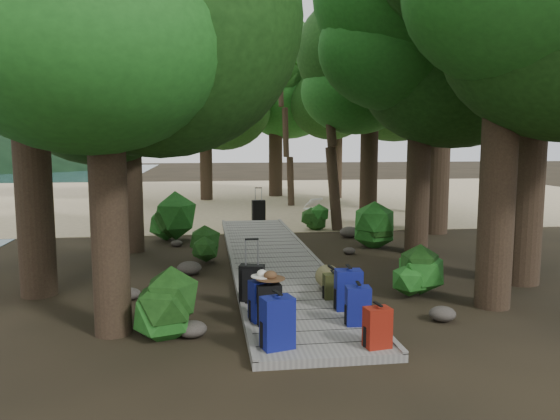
{
  "coord_description": "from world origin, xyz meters",
  "views": [
    {
      "loc": [
        -1.53,
        -11.39,
        2.82
      ],
      "look_at": [
        0.41,
        2.82,
        1.0
      ],
      "focal_mm": 35.0,
      "sensor_mm": 36.0,
      "label": 1
    }
  ],
  "objects": [
    {
      "name": "ground",
      "position": [
        0.0,
        0.0,
        0.0
      ],
      "size": [
        120.0,
        120.0,
        0.0
      ],
      "primitive_type": "plane",
      "color": "#2D2316",
      "rests_on": "ground"
    },
    {
      "name": "shrub_left_a",
      "position": [
        -2.17,
        -3.47,
        0.46
      ],
      "size": [
        1.03,
        1.03,
        0.93
      ],
      "primitive_type": null,
      "color": "#1A5018",
      "rests_on": "ground"
    },
    {
      "name": "tree_right_d",
      "position": [
        5.43,
        4.46,
        6.04
      ],
      "size": [
        6.59,
        6.59,
        12.08
      ],
      "primitive_type": null,
      "color": "black",
      "rests_on": "ground"
    },
    {
      "name": "palm_right_a",
      "position": [
        2.71,
        5.52,
        3.95
      ],
      "size": [
        4.63,
        4.63,
        7.89
      ],
      "primitive_type": null,
      "color": "#124213",
      "rests_on": "ground"
    },
    {
      "name": "tree_right_e",
      "position": [
        3.92,
        6.38,
        4.21
      ],
      "size": [
        4.68,
        4.68,
        8.42
      ],
      "primitive_type": null,
      "color": "black",
      "rests_on": "ground"
    },
    {
      "name": "backpack_right_c",
      "position": [
        0.72,
        -3.08,
        0.48
      ],
      "size": [
        0.44,
        0.32,
        0.72
      ],
      "primitive_type": null,
      "rotation": [
        0.0,
        0.0,
        -0.06
      ],
      "color": "navy",
      "rests_on": "boardwalk"
    },
    {
      "name": "shrub_right_a",
      "position": [
        2.23,
        -2.16,
        0.43
      ],
      "size": [
        0.96,
        0.96,
        0.86
      ],
      "primitive_type": null,
      "color": "#1A5018",
      "rests_on": "ground"
    },
    {
      "name": "tree_right_a",
      "position": [
        3.3,
        -2.9,
        4.22
      ],
      "size": [
        5.06,
        5.06,
        8.43
      ],
      "primitive_type": null,
      "color": "black",
      "rests_on": "ground"
    },
    {
      "name": "rock_left_d",
      "position": [
        -2.33,
        3.28,
        0.09
      ],
      "size": [
        0.31,
        0.28,
        0.17
      ],
      "primitive_type": null,
      "color": "#4C473F",
      "rests_on": "ground"
    },
    {
      "name": "tree_back_b",
      "position": [
        2.03,
        16.25,
        4.94
      ],
      "size": [
        5.53,
        5.53,
        9.87
      ],
      "primitive_type": null,
      "color": "black",
      "rests_on": "ground"
    },
    {
      "name": "palm_right_b",
      "position": [
        5.41,
        11.07,
        4.03
      ],
      "size": [
        4.17,
        4.17,
        8.06
      ],
      "primitive_type": null,
      "color": "#124213",
      "rests_on": "ground"
    },
    {
      "name": "tree_back_a",
      "position": [
        -1.49,
        14.96,
        4.19
      ],
      "size": [
        4.85,
        4.85,
        8.39
      ],
      "primitive_type": null,
      "color": "black",
      "rests_on": "ground"
    },
    {
      "name": "rock_right_c",
      "position": [
        2.01,
        1.68,
        0.09
      ],
      "size": [
        0.31,
        0.28,
        0.17
      ],
      "primitive_type": null,
      "color": "#4C473F",
      "rests_on": "ground"
    },
    {
      "name": "lone_suitcase_on_sand",
      "position": [
        0.32,
        7.72,
        0.38
      ],
      "size": [
        0.48,
        0.31,
        0.71
      ],
      "primitive_type": null,
      "rotation": [
        0.0,
        0.0,
        0.11
      ],
      "color": "black",
      "rests_on": "sand_beach"
    },
    {
      "name": "rock_right_d",
      "position": [
        2.63,
        3.98,
        0.16
      ],
      "size": [
        0.58,
        0.52,
        0.32
      ],
      "primitive_type": null,
      "color": "#4C473F",
      "rests_on": "ground"
    },
    {
      "name": "backpack_left_a",
      "position": [
        -0.63,
        -4.57,
        0.5
      ],
      "size": [
        0.47,
        0.38,
        0.76
      ],
      "primitive_type": null,
      "rotation": [
        0.0,
        0.0,
        0.27
      ],
      "color": "navy",
      "rests_on": "boardwalk"
    },
    {
      "name": "palm_right_c",
      "position": [
        2.38,
        12.14,
        3.19
      ],
      "size": [
        4.01,
        4.01,
        6.39
      ],
      "primitive_type": null,
      "color": "#124213",
      "rests_on": "ground"
    },
    {
      "name": "tree_right_c",
      "position": [
        3.73,
        1.61,
        4.17
      ],
      "size": [
        4.82,
        4.82,
        8.34
      ],
      "primitive_type": null,
      "color": "black",
      "rests_on": "ground"
    },
    {
      "name": "hat_white",
      "position": [
        -0.72,
        -3.46,
        0.86
      ],
      "size": [
        0.33,
        0.33,
        0.11
      ],
      "primitive_type": null,
      "color": "silver",
      "rests_on": "backpack_left_c"
    },
    {
      "name": "boardwalk",
      "position": [
        0.0,
        1.0,
        0.06
      ],
      "size": [
        2.0,
        12.0,
        0.12
      ],
      "primitive_type": "cube",
      "color": "gray",
      "rests_on": "ground"
    },
    {
      "name": "tree_left_b",
      "position": [
        -4.6,
        -1.1,
        4.6
      ],
      "size": [
        5.12,
        5.12,
        9.21
      ],
      "primitive_type": null,
      "color": "black",
      "rests_on": "ground"
    },
    {
      "name": "shrub_right_b",
      "position": [
        2.97,
        2.28,
        0.64
      ],
      "size": [
        1.43,
        1.43,
        1.28
      ],
      "primitive_type": null,
      "color": "#1A5018",
      "rests_on": "ground"
    },
    {
      "name": "rock_right_b",
      "position": [
        2.79,
        -0.97,
        0.14
      ],
      "size": [
        0.49,
        0.44,
        0.27
      ],
      "primitive_type": null,
      "color": "#4C473F",
      "rests_on": "ground"
    },
    {
      "name": "tree_left_a",
      "position": [
        -2.91,
        -3.38,
        3.82
      ],
      "size": [
        4.59,
        4.59,
        7.65
      ],
      "primitive_type": null,
      "color": "black",
      "rests_on": "ground"
    },
    {
      "name": "backpack_right_b",
      "position": [
        0.66,
        -3.82,
        0.44
      ],
      "size": [
        0.37,
        0.28,
        0.64
      ],
      "primitive_type": null,
      "rotation": [
        0.0,
        0.0,
        -0.08
      ],
      "color": "navy",
      "rests_on": "boardwalk"
    },
    {
      "name": "backpack_right_d",
      "position": [
        0.61,
        -2.45,
        0.36
      ],
      "size": [
        0.32,
        0.23,
        0.48
      ],
      "primitive_type": null,
      "rotation": [
        0.0,
        0.0,
        0.02
      ],
      "color": "#373615",
      "rests_on": "boardwalk"
    },
    {
      "name": "sun_lounger",
      "position": [
        2.72,
        9.16,
        0.29
      ],
      "size": [
        1.13,
        1.74,
        0.54
      ],
      "primitive_type": null,
      "rotation": [
        0.0,
        0.0,
        0.39
      ],
      "color": "silver",
      "rests_on": "sand_beach"
    },
    {
      "name": "backpack_right_a",
      "position": [
        0.67,
        -4.72,
        0.42
      ],
      "size": [
        0.37,
        0.29,
        0.59
      ],
      "primitive_type": null,
      "rotation": [
        0.0,
        0.0,
        0.17
      ],
      "color": "maroon",
      "rests_on": "boardwalk"
    },
    {
      "name": "backpack_left_b",
      "position": [
        -0.64,
        -3.59,
        0.45
      ],
      "size": [
        0.39,
        0.3,
        0.67
      ],
      "primitive_type": null,
      "rotation": [
        0.0,
        0.0,
        0.11
      ],
      "color": "black",
      "rests_on": "boardwalk"
    },
    {
      "name": "rock_left_b",
      "position": [
        -2.91,
        -1.64,
        0.11
      ],
      "size": [
        0.39,
        0.35,
        0.21
      ],
      "primitive_type": null,
      "color": "#4C473F",
      "rests_on": "ground"
    },
    {
      "name": "tree_right_f",
      "position": [
        6.7,
        9.03,
        4.57
      ],
      "size": [
        5.12,
        5.12,
        9.14
      ],
      "primitive_type": null,
      "color": "black",
      "rests_on": "ground"
    },
    {
      "name": "suitcase_on_boardwalk",
      "position": [
        -0.79,
        -2.48,
        0.44
      ],
      "size": [
        0.46,
        0.33,
        0.64
      ],
      "primitive_type": null,
      "rotation": [
        0.0,
        0.0,
        -0.28
      ],
      "color": "black",
      "rests_on": "boardwalk"
    },
    {
      "name": "kayak",
      "position": [
        -2.62,
        10.46,
        0.16
      ],
      "size": [
        1.13,
        2.91,
        0.28
      ],
      "primitive_type": "ellipsoid",
      "rotation": [
        0.0,
        0.0,
        -0.18
      ],
      "color": "red",
      "rests_on": "sand_beach"
    },
    {
      "name": "sand_beach",
      "position": [
        0.0,
        16.0,
        0.01
      ],
      "size": [
        40.0,
        22.0,
        0.02
      ],
      "primitive_type": "cube",
      "color": "#CAB088",
      "rests_on": "ground"
    },
    {
      "name": "duffel_right_khaki",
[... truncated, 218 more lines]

